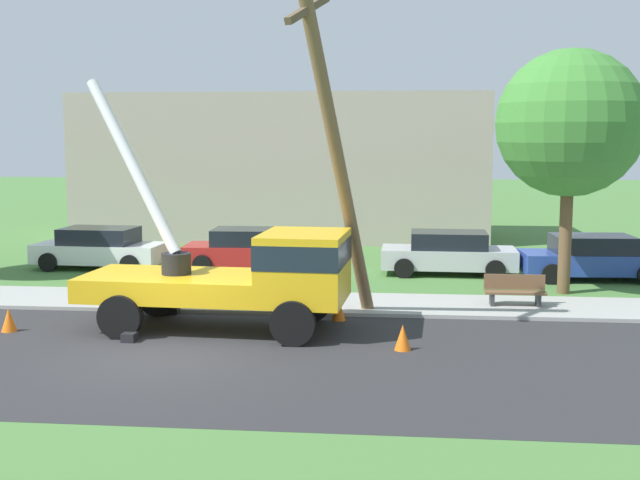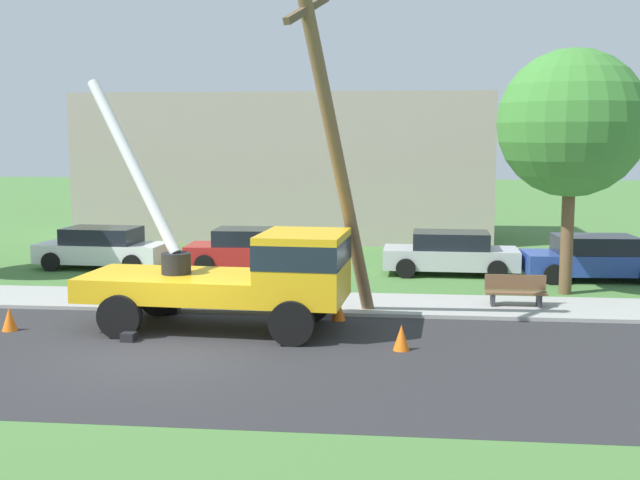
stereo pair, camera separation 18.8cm
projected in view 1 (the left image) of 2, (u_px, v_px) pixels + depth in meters
name	position (u px, v px, depth m)	size (l,w,h in m)	color
ground_plane	(259.00, 265.00, 28.47)	(120.00, 120.00, 0.00)	#477538
road_asphalt	(159.00, 356.00, 16.62)	(80.00, 8.06, 0.01)	#2B2B2D
sidewalk_strip	(217.00, 301.00, 21.93)	(80.00, 2.71, 0.10)	#9E9E99
utility_truck	(250.00, 271.00, 18.66)	(6.75, 3.21, 5.98)	gold
leaning_utility_pole	(335.00, 148.00, 18.72)	(1.88, 3.90, 8.39)	brown
traffic_cone_ahead	(403.00, 337.00, 17.04)	(0.36, 0.36, 0.56)	orange
traffic_cone_behind	(9.00, 320.00, 18.69)	(0.36, 0.36, 0.56)	orange
traffic_cone_curbside	(338.00, 309.00, 19.82)	(0.36, 0.36, 0.56)	orange
parked_sedan_white	(100.00, 248.00, 27.64)	(4.50, 2.18, 1.42)	silver
parked_sedan_red	(250.00, 249.00, 27.31)	(4.44, 2.09, 1.42)	#B21E1E
parked_sedan_silver	(448.00, 253.00, 26.47)	(4.43, 2.08, 1.42)	#B7B7BF
parked_sedan_blue	(592.00, 258.00, 25.47)	(4.49, 2.17, 1.42)	#263F99
park_bench	(515.00, 292.00, 21.15)	(1.60, 0.45, 0.90)	brown
roadside_tree_near	(570.00, 124.00, 22.68)	(4.20, 4.20, 7.02)	brown
lowrise_building_backdrop	(284.00, 167.00, 36.22)	(18.00, 6.00, 6.40)	#A5998C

